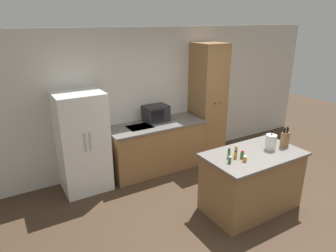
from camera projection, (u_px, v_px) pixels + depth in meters
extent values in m
plane|color=#423021|center=(250.00, 212.00, 4.46)|extent=(14.00, 14.00, 0.00)
cube|color=beige|center=(170.00, 95.00, 5.91)|extent=(7.20, 0.06, 2.60)
cube|color=white|center=(83.00, 142.00, 4.87)|extent=(0.75, 0.66, 1.66)
cylinder|color=silver|center=(85.00, 142.00, 4.53)|extent=(0.02, 0.02, 0.30)
cylinder|color=silver|center=(91.00, 141.00, 4.57)|extent=(0.02, 0.02, 0.30)
cube|color=olive|center=(156.00, 147.00, 5.65)|extent=(1.77, 0.67, 0.87)
cube|color=slate|center=(156.00, 125.00, 5.50)|extent=(1.81, 0.71, 0.03)
cube|color=#9EA0A3|center=(140.00, 127.00, 5.34)|extent=(0.44, 0.34, 0.01)
cube|color=olive|center=(208.00, 102.00, 6.03)|extent=(0.56, 0.60, 2.30)
sphere|color=black|center=(215.00, 104.00, 5.73)|extent=(0.02, 0.02, 0.02)
sphere|color=black|center=(220.00, 103.00, 5.79)|extent=(0.02, 0.02, 0.02)
cube|color=olive|center=(251.00, 182.00, 4.45)|extent=(1.38, 0.78, 0.87)
cube|color=slate|center=(254.00, 154.00, 4.30)|extent=(1.44, 0.84, 0.03)
cube|color=#232326|center=(156.00, 113.00, 5.61)|extent=(0.45, 0.33, 0.29)
cube|color=black|center=(158.00, 116.00, 5.45)|extent=(0.27, 0.01, 0.21)
cube|color=olive|center=(285.00, 140.00, 4.47)|extent=(0.13, 0.06, 0.22)
cylinder|color=black|center=(284.00, 131.00, 4.40)|extent=(0.02, 0.02, 0.08)
cylinder|color=black|center=(285.00, 130.00, 4.41)|extent=(0.02, 0.02, 0.09)
cylinder|color=black|center=(285.00, 130.00, 4.43)|extent=(0.02, 0.02, 0.07)
cylinder|color=black|center=(287.00, 130.00, 4.42)|extent=(0.02, 0.02, 0.09)
cylinder|color=black|center=(288.00, 130.00, 4.43)|extent=(0.02, 0.02, 0.09)
cylinder|color=black|center=(288.00, 130.00, 4.44)|extent=(0.02, 0.02, 0.07)
cylinder|color=orange|center=(245.00, 159.00, 4.03)|extent=(0.06, 0.06, 0.07)
cylinder|color=silver|center=(245.00, 157.00, 4.02)|extent=(0.04, 0.04, 0.01)
cylinder|color=orange|center=(236.00, 155.00, 4.12)|extent=(0.04, 0.04, 0.10)
cylinder|color=black|center=(236.00, 151.00, 4.10)|extent=(0.03, 0.03, 0.02)
cylinder|color=#337033|center=(242.00, 155.00, 4.13)|extent=(0.05, 0.05, 0.09)
cylinder|color=red|center=(243.00, 151.00, 4.11)|extent=(0.04, 0.04, 0.02)
cylinder|color=#337033|center=(229.00, 154.00, 4.14)|extent=(0.04, 0.04, 0.11)
cylinder|color=black|center=(229.00, 149.00, 4.12)|extent=(0.03, 0.03, 0.02)
cylinder|color=gold|center=(236.00, 151.00, 4.21)|extent=(0.04, 0.04, 0.12)
cylinder|color=#E5DB4C|center=(236.00, 146.00, 4.18)|extent=(0.03, 0.03, 0.03)
cylinder|color=#337033|center=(230.00, 160.00, 3.99)|extent=(0.04, 0.04, 0.08)
cylinder|color=silver|center=(230.00, 157.00, 3.97)|extent=(0.03, 0.03, 0.02)
cylinder|color=white|center=(271.00, 142.00, 4.40)|extent=(0.16, 0.16, 0.22)
sphere|color=#262628|center=(272.00, 134.00, 4.36)|extent=(0.02, 0.02, 0.02)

